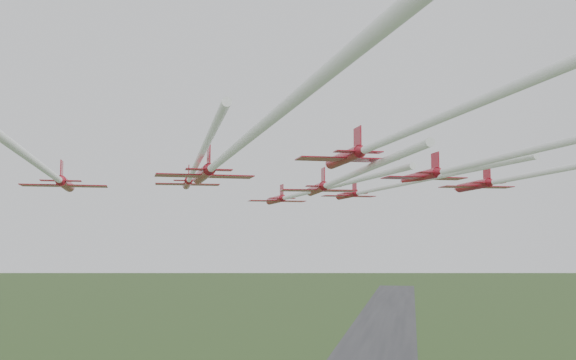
% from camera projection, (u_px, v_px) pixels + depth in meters
% --- Properties ---
extents(runway, '(38.00, 900.00, 0.04)m').
position_uv_depth(runway, '(373.00, 357.00, 277.62)').
color(runway, '#2D2D2F').
rests_on(runway, ground).
extents(jet_lead, '(26.10, 50.02, 2.71)m').
position_uv_depth(jet_lead, '(298.00, 194.00, 90.28)').
color(jet_lead, '#A31423').
extents(jet_row2_left, '(25.72, 57.75, 2.72)m').
position_uv_depth(jet_row2_left, '(193.00, 172.00, 77.20)').
color(jet_row2_left, '#A31423').
extents(jet_row2_right, '(23.89, 48.15, 2.43)m').
position_uv_depth(jet_row2_right, '(379.00, 189.00, 85.52)').
color(jet_row2_right, '#A31423').
extents(jet_row3_left, '(21.87, 44.98, 2.84)m').
position_uv_depth(jet_row3_left, '(54.00, 176.00, 64.05)').
color(jet_row3_left, '#A31423').
extents(jet_row3_mid, '(18.17, 44.32, 2.87)m').
position_uv_depth(jet_row3_mid, '(332.00, 183.00, 73.08)').
color(jet_row3_mid, '#A31423').
extents(jet_row3_right, '(17.65, 42.33, 2.85)m').
position_uv_depth(jet_row3_right, '(504.00, 180.00, 77.18)').
color(jet_row3_right, '#A31423').
extents(jet_row4_left, '(29.21, 57.99, 2.92)m').
position_uv_depth(jet_row4_left, '(228.00, 154.00, 49.72)').
color(jet_row4_left, '#A31423').
extents(jet_row4_right, '(25.02, 55.23, 2.82)m').
position_uv_depth(jet_row4_right, '(483.00, 162.00, 59.38)').
color(jet_row4_right, '#A31423').
extents(jet_trail_solo, '(27.13, 58.96, 2.63)m').
position_uv_depth(jet_trail_solo, '(424.00, 125.00, 39.95)').
color(jet_trail_solo, '#A31423').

